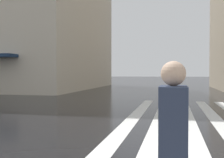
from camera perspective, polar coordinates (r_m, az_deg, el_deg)
ground_plane at (r=6.81m, az=11.38°, el=-13.37°), size 220.00×220.00×0.00m
zebra_crossing at (r=10.74m, az=15.33°, el=-7.93°), size 13.00×4.50×0.01m
pedestrian_far_down_pavement at (r=2.56m, az=12.43°, el=-12.04°), size 0.40×0.24×1.68m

